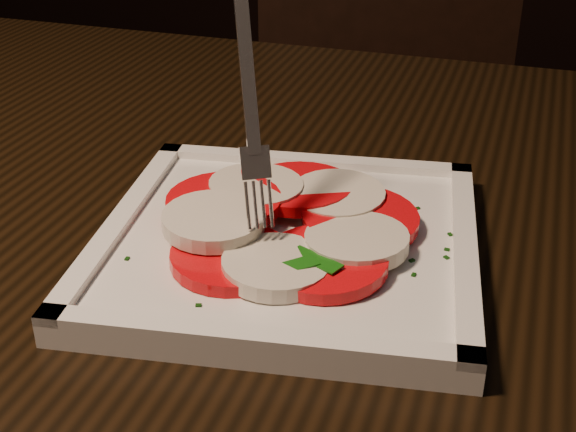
{
  "coord_description": "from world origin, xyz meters",
  "views": [
    {
      "loc": [
        0.28,
        -0.25,
        1.03
      ],
      "look_at": [
        0.14,
        0.19,
        0.78
      ],
      "focal_mm": 50.0,
      "sensor_mm": 36.0,
      "label": 1
    }
  ],
  "objects_px": {
    "table": "(331,320)",
    "fork": "(247,88)",
    "plate": "(288,246)",
    "chair": "(385,132)"
  },
  "relations": [
    {
      "from": "plate",
      "to": "fork",
      "type": "relative_size",
      "value": 1.59
    },
    {
      "from": "table",
      "to": "fork",
      "type": "relative_size",
      "value": 7.82
    },
    {
      "from": "plate",
      "to": "chair",
      "type": "bearing_deg",
      "value": 96.55
    },
    {
      "from": "chair",
      "to": "plate",
      "type": "height_order",
      "value": "chair"
    },
    {
      "from": "table",
      "to": "plate",
      "type": "xyz_separation_m",
      "value": [
        -0.01,
        -0.07,
        0.11
      ]
    },
    {
      "from": "chair",
      "to": "fork",
      "type": "distance_m",
      "value": 0.82
    },
    {
      "from": "chair",
      "to": "plate",
      "type": "distance_m",
      "value": 0.79
    },
    {
      "from": "table",
      "to": "plate",
      "type": "height_order",
      "value": "plate"
    },
    {
      "from": "table",
      "to": "fork",
      "type": "bearing_deg",
      "value": -122.19
    },
    {
      "from": "table",
      "to": "chair",
      "type": "height_order",
      "value": "chair"
    }
  ]
}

